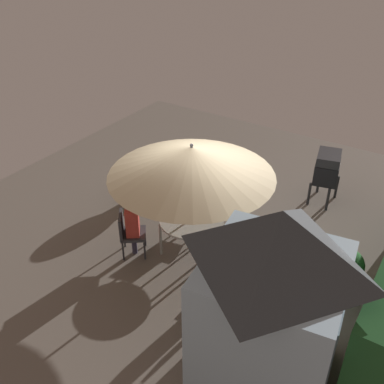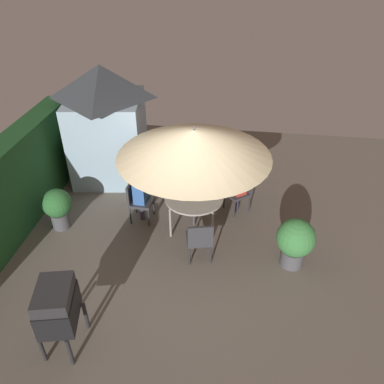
{
  "view_description": "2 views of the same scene",
  "coord_description": "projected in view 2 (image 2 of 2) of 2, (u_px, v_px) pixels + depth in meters",
  "views": [
    {
      "loc": [
        6.32,
        3.54,
        5.53
      ],
      "look_at": [
        0.31,
        -0.35,
        1.04
      ],
      "focal_mm": 41.58,
      "sensor_mm": 36.0,
      "label": 1
    },
    {
      "loc": [
        -5.58,
        -0.93,
        5.2
      ],
      "look_at": [
        0.04,
        -0.16,
        1.3
      ],
      "focal_mm": 35.79,
      "sensor_mm": 36.0,
      "label": 2
    }
  ],
  "objects": [
    {
      "name": "potted_plant_by_grill",
      "position": [
        58.0,
        206.0,
        7.82
      ],
      "size": [
        0.6,
        0.6,
        0.91
      ],
      "color": "#4C4C51",
      "rests_on": "ground"
    },
    {
      "name": "chair_near_shed",
      "position": [
        241.0,
        189.0,
        8.34
      ],
      "size": [
        0.65,
        0.65,
        0.9
      ],
      "color": "#38383D",
      "rests_on": "ground"
    },
    {
      "name": "ground_plane",
      "position": [
        184.0,
        246.0,
        7.61
      ],
      "size": [
        11.0,
        11.0,
        0.0
      ],
      "primitive_type": "plane",
      "color": "#6B6056"
    },
    {
      "name": "potted_plant_by_shed",
      "position": [
        295.0,
        241.0,
        6.9
      ],
      "size": [
        0.7,
        0.7,
        0.99
      ],
      "color": "#4C4C51",
      "rests_on": "ground"
    },
    {
      "name": "chair_far_side",
      "position": [
        137.0,
        199.0,
        8.05
      ],
      "size": [
        0.48,
        0.49,
        0.9
      ],
      "color": "#38383D",
      "rests_on": "ground"
    },
    {
      "name": "bbq_grill",
      "position": [
        57.0,
        306.0,
        5.35
      ],
      "size": [
        0.8,
        0.65,
        1.2
      ],
      "color": "black",
      "rests_on": "ground"
    },
    {
      "name": "hedge_backdrop",
      "position": [
        7.0,
        194.0,
        7.47
      ],
      "size": [
        5.64,
        0.54,
        1.87
      ],
      "color": "#1E4C23",
      "rests_on": "ground"
    },
    {
      "name": "patio_table",
      "position": [
        194.0,
        199.0,
        7.78
      ],
      "size": [
        1.2,
        1.2,
        0.73
      ],
      "color": "#B2ADA3",
      "rests_on": "ground"
    },
    {
      "name": "person_in_blue",
      "position": [
        140.0,
        189.0,
        7.89
      ],
      "size": [
        0.35,
        0.26,
        1.26
      ],
      "color": "#3866B2",
      "rests_on": "ground"
    },
    {
      "name": "patio_umbrella",
      "position": [
        194.0,
        143.0,
        7.06
      ],
      "size": [
        2.93,
        2.93,
        2.28
      ],
      "color": "#4C4C51",
      "rests_on": "ground"
    },
    {
      "name": "person_in_red",
      "position": [
        238.0,
        180.0,
        8.16
      ],
      "size": [
        0.42,
        0.4,
        1.26
      ],
      "color": "#CC3D33",
      "rests_on": "ground"
    },
    {
      "name": "chair_toward_hedge",
      "position": [
        200.0,
        239.0,
        7.01
      ],
      "size": [
        0.56,
        0.56,
        0.9
      ],
      "color": "#38383D",
      "rests_on": "ground"
    },
    {
      "name": "garden_shed",
      "position": [
        107.0,
        123.0,
        9.04
      ],
      "size": [
        2.01,
        1.99,
        2.8
      ],
      "color": "#9EBCD1",
      "rests_on": "ground"
    }
  ]
}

